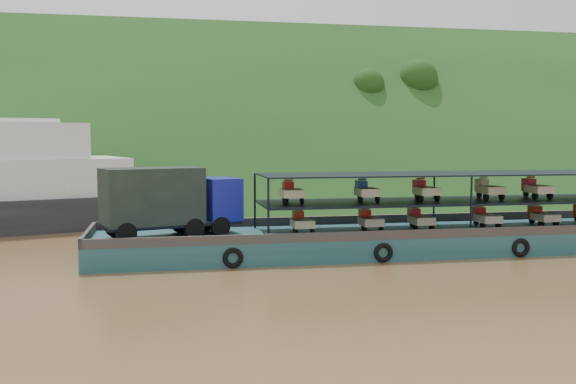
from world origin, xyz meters
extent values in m
plane|color=brown|center=(0.00, 0.00, 0.00)|extent=(160.00, 160.00, 0.00)
cube|color=#173714|center=(0.00, 36.00, 0.00)|extent=(140.00, 39.60, 39.60)
cube|color=#154349|center=(3.62, -1.27, 0.60)|extent=(35.00, 7.00, 1.20)
cube|color=#592D19|center=(3.62, 2.13, 1.45)|extent=(35.00, 0.20, 0.50)
cube|color=#592D19|center=(3.62, -4.67, 1.45)|extent=(35.00, 0.20, 0.50)
cube|color=#592D19|center=(-13.78, -1.27, 1.45)|extent=(0.20, 7.00, 0.50)
torus|color=black|center=(-6.38, -4.82, 0.55)|extent=(1.06, 0.26, 1.06)
torus|color=black|center=(1.62, -4.82, 0.55)|extent=(1.06, 0.26, 1.06)
torus|color=black|center=(9.62, -4.82, 0.55)|extent=(1.06, 0.26, 1.06)
cylinder|color=black|center=(-11.69, -3.14, 1.74)|extent=(1.15, 0.69, 1.09)
cylinder|color=black|center=(-12.39, -0.96, 1.74)|extent=(1.15, 0.69, 1.09)
cylinder|color=black|center=(-8.17, -2.02, 1.74)|extent=(1.15, 0.69, 1.09)
cylinder|color=black|center=(-8.86, 0.16, 1.74)|extent=(1.15, 0.69, 1.09)
cylinder|color=black|center=(-6.72, -1.56, 1.74)|extent=(1.15, 0.69, 1.09)
cylinder|color=black|center=(-7.41, 0.62, 1.74)|extent=(1.15, 0.69, 1.09)
cube|color=black|center=(-9.35, -1.20, 1.91)|extent=(7.77, 4.52, 0.22)
cube|color=navy|center=(-6.65, -0.34, 3.16)|extent=(2.55, 3.05, 2.39)
cube|color=black|center=(-5.77, -0.06, 3.59)|extent=(0.72, 2.09, 0.98)
cube|color=black|center=(-10.38, -1.52, 3.48)|extent=(5.76, 4.07, 3.04)
cube|color=black|center=(7.12, -1.27, 2.86)|extent=(23.00, 5.00, 0.12)
cube|color=black|center=(7.12, -1.27, 4.50)|extent=(23.00, 5.00, 0.08)
cylinder|color=black|center=(-4.38, -3.77, 2.85)|extent=(0.12, 0.12, 3.30)
cylinder|color=black|center=(-4.38, 1.23, 2.85)|extent=(0.12, 0.12, 3.30)
cylinder|color=black|center=(7.12, -3.77, 2.85)|extent=(0.12, 0.12, 3.30)
cylinder|color=black|center=(7.12, 1.23, 2.85)|extent=(0.12, 0.12, 3.30)
cylinder|color=black|center=(-2.09, -0.22, 1.46)|extent=(0.12, 0.52, 0.52)
cylinder|color=black|center=(-2.59, -2.02, 1.46)|extent=(0.14, 0.52, 0.52)
cylinder|color=black|center=(-1.59, -2.02, 1.46)|extent=(0.14, 0.52, 0.52)
cube|color=beige|center=(-2.09, -1.67, 1.80)|extent=(1.15, 1.50, 0.44)
cube|color=#B4210C|center=(-2.09, -0.52, 1.98)|extent=(0.55, 0.80, 0.80)
cube|color=#B4210C|center=(-2.09, -0.72, 2.48)|extent=(0.50, 0.10, 0.10)
cylinder|color=black|center=(1.96, -0.22, 1.46)|extent=(0.12, 0.52, 0.52)
cylinder|color=black|center=(1.46, -2.02, 1.46)|extent=(0.14, 0.52, 0.52)
cylinder|color=black|center=(2.46, -2.02, 1.46)|extent=(0.14, 0.52, 0.52)
cube|color=#C9B28E|center=(1.96, -1.67, 1.80)|extent=(1.15, 1.50, 0.44)
cube|color=red|center=(1.96, -0.52, 1.98)|extent=(0.55, 0.80, 0.80)
cube|color=red|center=(1.96, -0.72, 2.48)|extent=(0.50, 0.10, 0.10)
cylinder|color=black|center=(5.07, -0.22, 1.46)|extent=(0.12, 0.52, 0.52)
cylinder|color=black|center=(4.57, -2.02, 1.46)|extent=(0.14, 0.52, 0.52)
cylinder|color=black|center=(5.57, -2.02, 1.46)|extent=(0.14, 0.52, 0.52)
cube|color=#C7BB8C|center=(5.07, -1.67, 1.80)|extent=(1.15, 1.50, 0.44)
cube|color=red|center=(5.07, -0.52, 1.98)|extent=(0.55, 0.80, 0.80)
cube|color=red|center=(5.07, -0.72, 2.48)|extent=(0.50, 0.10, 0.10)
cylinder|color=black|center=(9.30, -0.22, 1.46)|extent=(0.12, 0.52, 0.52)
cylinder|color=black|center=(8.80, -2.02, 1.46)|extent=(0.14, 0.52, 0.52)
cylinder|color=black|center=(9.80, -2.02, 1.46)|extent=(0.14, 0.52, 0.52)
cube|color=beige|center=(9.30, -1.67, 1.80)|extent=(1.15, 1.50, 0.44)
cube|color=red|center=(9.30, -0.52, 1.98)|extent=(0.55, 0.80, 0.80)
cube|color=red|center=(9.30, -0.72, 2.48)|extent=(0.50, 0.10, 0.10)
cylinder|color=black|center=(13.12, -0.22, 1.46)|extent=(0.12, 0.52, 0.52)
cylinder|color=black|center=(12.62, -2.02, 1.46)|extent=(0.14, 0.52, 0.52)
cylinder|color=black|center=(13.62, -2.02, 1.46)|extent=(0.14, 0.52, 0.52)
cube|color=beige|center=(13.12, -1.67, 1.80)|extent=(1.15, 1.50, 0.44)
cube|color=#AD180B|center=(13.12, -0.52, 1.98)|extent=(0.55, 0.80, 0.80)
cube|color=#AD180B|center=(13.12, -0.72, 2.48)|extent=(0.50, 0.10, 0.10)
cylinder|color=black|center=(-2.69, -0.22, 3.18)|extent=(0.12, 0.52, 0.52)
cylinder|color=black|center=(-3.19, -2.02, 3.18)|extent=(0.14, 0.52, 0.52)
cylinder|color=black|center=(-2.19, -2.02, 3.18)|extent=(0.14, 0.52, 0.52)
cube|color=beige|center=(-2.69, -1.67, 3.52)|extent=(1.15, 1.50, 0.44)
cube|color=red|center=(-2.69, -0.52, 3.70)|extent=(0.55, 0.80, 0.80)
cube|color=red|center=(-2.69, -0.72, 4.20)|extent=(0.50, 0.10, 0.10)
cylinder|color=black|center=(1.72, -0.22, 3.18)|extent=(0.12, 0.52, 0.52)
cylinder|color=black|center=(1.22, -2.02, 3.18)|extent=(0.14, 0.52, 0.52)
cylinder|color=black|center=(2.22, -2.02, 3.18)|extent=(0.14, 0.52, 0.52)
cube|color=beige|center=(1.72, -1.67, 3.52)|extent=(1.15, 1.50, 0.44)
cube|color=#19399B|center=(1.72, -0.52, 3.70)|extent=(0.55, 0.80, 0.80)
cube|color=#19399B|center=(1.72, -0.72, 4.20)|extent=(0.50, 0.10, 0.10)
cylinder|color=black|center=(5.37, -0.22, 3.18)|extent=(0.12, 0.52, 0.52)
cylinder|color=black|center=(4.87, -2.02, 3.18)|extent=(0.14, 0.52, 0.52)
cylinder|color=black|center=(5.87, -2.02, 3.18)|extent=(0.14, 0.52, 0.52)
cube|color=#C6C08C|center=(5.37, -1.67, 3.52)|extent=(1.15, 1.50, 0.44)
cube|color=red|center=(5.37, -0.52, 3.70)|extent=(0.55, 0.80, 0.80)
cube|color=red|center=(5.37, -0.72, 4.20)|extent=(0.50, 0.10, 0.10)
cylinder|color=black|center=(9.46, -0.22, 3.18)|extent=(0.12, 0.52, 0.52)
cylinder|color=black|center=(8.96, -2.02, 3.18)|extent=(0.14, 0.52, 0.52)
cylinder|color=black|center=(9.96, -2.02, 3.18)|extent=(0.14, 0.52, 0.52)
cube|color=tan|center=(9.46, -1.67, 3.52)|extent=(1.15, 1.50, 0.44)
cube|color=beige|center=(9.46, -0.52, 3.70)|extent=(0.55, 0.80, 0.80)
cube|color=beige|center=(9.46, -0.72, 4.20)|extent=(0.50, 0.10, 0.10)
cylinder|color=black|center=(12.65, -0.22, 3.18)|extent=(0.12, 0.52, 0.52)
cylinder|color=black|center=(12.15, -2.02, 3.18)|extent=(0.14, 0.52, 0.52)
cylinder|color=black|center=(13.15, -2.02, 3.18)|extent=(0.14, 0.52, 0.52)
cube|color=beige|center=(12.65, -1.67, 3.52)|extent=(1.15, 1.50, 0.44)
cube|color=#B60C25|center=(12.65, -0.52, 3.70)|extent=(0.55, 0.80, 0.80)
cube|color=#B60C25|center=(12.65, -0.72, 4.20)|extent=(0.50, 0.10, 0.10)
camera|label=1|loc=(-9.82, -36.77, 6.54)|focal=40.00mm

